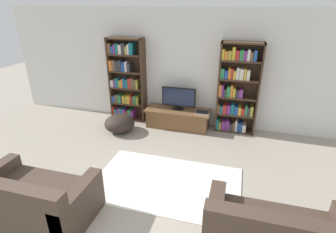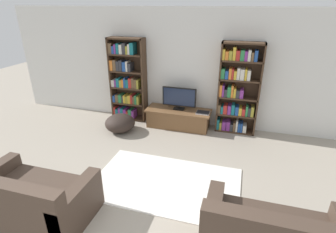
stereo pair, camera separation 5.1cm
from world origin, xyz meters
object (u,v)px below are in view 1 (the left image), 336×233
Objects in this scene: television at (179,98)px; couch_left_sectional at (33,201)px; laptop at (202,113)px; beanbag_ottoman at (120,123)px; bookshelf_right at (237,90)px; bookshelf_left at (126,81)px; tv_stand at (178,118)px.

television is 3.53m from couch_left_sectional.
laptop reaches higher than beanbag_ottoman.
couch_left_sectional is at bearing -125.00° from bookshelf_right.
couch_left_sectional is at bearing -87.45° from bookshelf_left.
laptop is 3.66m from couch_left_sectional.
tv_stand is 0.48m from television.
beanbag_ottoman is at bearing -151.92° from television.
tv_stand is 0.61m from laptop.
beanbag_ottoman is (-1.76, -0.55, -0.24)m from laptop.
bookshelf_left is at bearing 174.93° from television.
tv_stand is 3.47m from couch_left_sectional.
television is at bearing -174.63° from bookshelf_right.
laptop is 0.44× the size of beanbag_ottoman.
laptop is (0.57, -0.04, 0.22)m from tv_stand.
couch_left_sectional is (-2.40, -3.42, -0.68)m from bookshelf_right.
tv_stand is at bearing -6.90° from bookshelf_left.
beanbag_ottoman is at bearing -162.70° from laptop.
bookshelf_left is at bearing -179.99° from bookshelf_right.
television is at bearing 171.27° from laptop.
tv_stand is 5.05× the size of laptop.
bookshelf_right is at bearing 5.37° from television.
tv_stand is at bearing 70.47° from couch_left_sectional.
beanbag_ottoman is (-1.19, -0.59, -0.02)m from tv_stand.
tv_stand is 1.92× the size of television.
bookshelf_left is at bearing 92.55° from couch_left_sectional.
bookshelf_left is at bearing 173.82° from laptop.
bookshelf_right is 4.24m from couch_left_sectional.
tv_stand is at bearing -90.00° from television.
bookshelf_left is 3.50m from couch_left_sectional.
bookshelf_right is 6.68× the size of laptop.
bookshelf_right is at bearing 0.01° from bookshelf_left.
television reaches higher than tv_stand.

